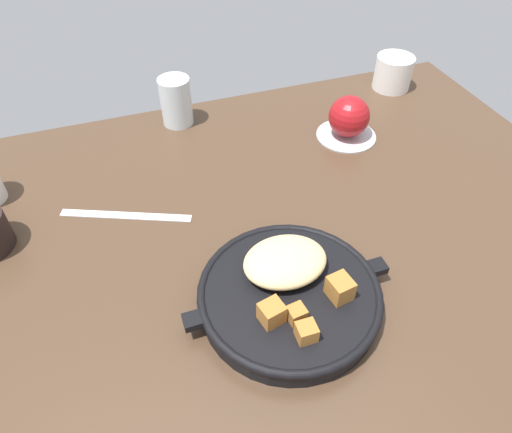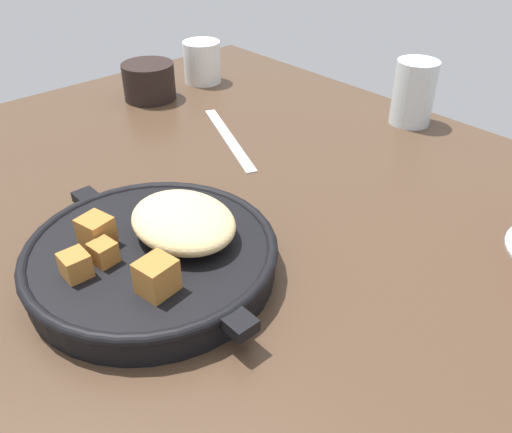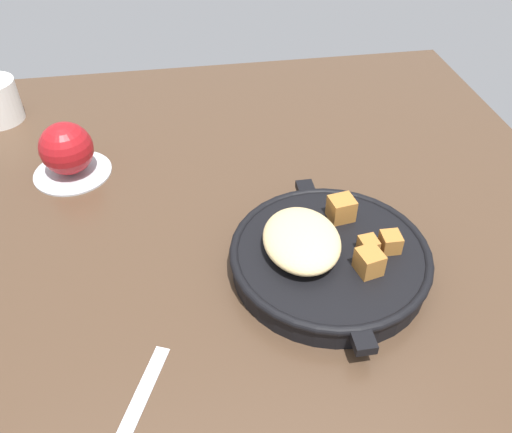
% 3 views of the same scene
% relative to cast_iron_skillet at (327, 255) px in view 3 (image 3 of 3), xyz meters
% --- Properties ---
extents(ground_plane, '(1.19, 0.99, 0.02)m').
position_rel_cast_iron_skillet_xyz_m(ground_plane, '(0.03, 0.08, -0.04)').
color(ground_plane, '#473323').
extents(cast_iron_skillet, '(0.30, 0.26, 0.07)m').
position_rel_cast_iron_skillet_xyz_m(cast_iron_skillet, '(0.00, 0.00, 0.00)').
color(cast_iron_skillet, black).
rests_on(cast_iron_skillet, ground_plane).
extents(saucer_plate, '(0.12, 0.12, 0.01)m').
position_rel_cast_iron_skillet_xyz_m(saucer_plate, '(0.27, 0.34, -0.02)').
color(saucer_plate, '#B7BABF').
rests_on(saucer_plate, ground_plane).
extents(red_apple, '(0.08, 0.08, 0.08)m').
position_rel_cast_iron_skillet_xyz_m(red_apple, '(0.27, 0.34, 0.02)').
color(red_apple, maroon).
rests_on(red_apple, saucer_plate).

